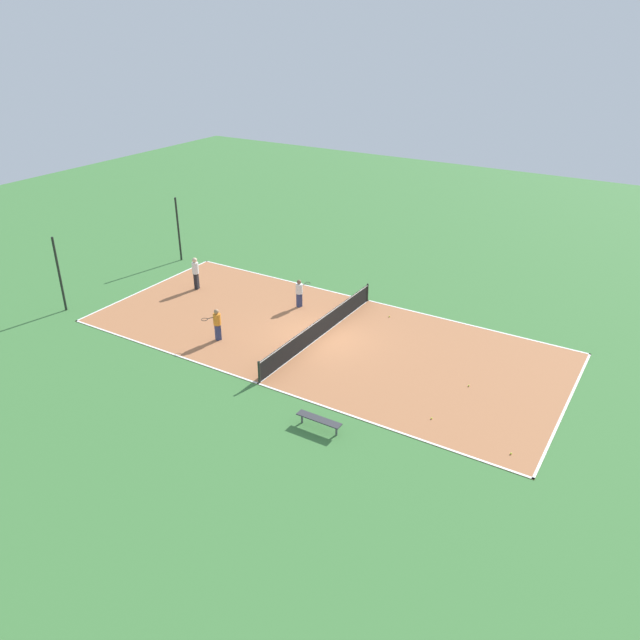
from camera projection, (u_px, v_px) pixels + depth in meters
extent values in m
plane|color=#3D7538|center=(320.00, 337.00, 29.68)|extent=(80.00, 80.00, 0.00)
cube|color=#AD6B42|center=(320.00, 337.00, 29.68)|extent=(9.96, 22.70, 0.02)
cube|color=white|center=(258.00, 383.00, 25.90)|extent=(0.10, 22.70, 0.00)
cube|color=white|center=(368.00, 300.00, 33.44)|extent=(0.10, 22.70, 0.00)
cube|color=white|center=(566.00, 407.00, 24.37)|extent=(9.96, 0.10, 0.00)
cube|color=white|center=(149.00, 288.00, 34.98)|extent=(9.96, 0.10, 0.00)
cube|color=white|center=(320.00, 337.00, 29.67)|extent=(9.96, 0.10, 0.00)
cylinder|color=black|center=(259.00, 372.00, 25.76)|extent=(0.10, 0.10, 0.99)
cylinder|color=black|center=(367.00, 292.00, 33.15)|extent=(0.10, 0.10, 0.99)
cube|color=black|center=(320.00, 328.00, 29.46)|extent=(9.66, 0.03, 0.94)
cube|color=white|center=(320.00, 319.00, 29.27)|extent=(9.66, 0.04, 0.06)
cube|color=#333338|center=(319.00, 419.00, 22.91)|extent=(0.36, 1.79, 0.04)
cylinder|color=#4C4C51|center=(336.00, 431.00, 22.66)|extent=(0.08, 0.08, 0.41)
cylinder|color=#4C4C51|center=(302.00, 418.00, 23.36)|extent=(0.08, 0.08, 0.41)
cube|color=black|center=(196.00, 281.00, 34.65)|extent=(0.29, 0.26, 0.92)
cylinder|color=white|center=(195.00, 268.00, 34.30)|extent=(0.44, 0.44, 0.64)
sphere|color=beige|center=(195.00, 260.00, 34.10)|extent=(0.28, 0.28, 0.28)
cube|color=navy|center=(218.00, 332.00, 29.23)|extent=(0.32, 0.30, 0.79)
cylinder|color=orange|center=(217.00, 319.00, 28.94)|extent=(0.49, 0.49, 0.55)
sphere|color=#A87A56|center=(216.00, 312.00, 28.77)|extent=(0.24, 0.24, 0.24)
cylinder|color=#262626|center=(210.00, 318.00, 28.74)|extent=(0.26, 0.16, 0.03)
torus|color=black|center=(204.00, 319.00, 28.61)|extent=(0.41, 0.41, 0.02)
cube|color=navy|center=(299.00, 300.00, 32.56)|extent=(0.29, 0.26, 0.76)
cylinder|color=silver|center=(299.00, 289.00, 32.27)|extent=(0.44, 0.44, 0.53)
sphere|color=brown|center=(299.00, 282.00, 32.11)|extent=(0.23, 0.23, 0.23)
cylinder|color=#262626|center=(304.00, 285.00, 32.42)|extent=(0.28, 0.10, 0.03)
torus|color=black|center=(308.00, 283.00, 32.59)|extent=(0.37, 0.37, 0.02)
sphere|color=#CCE033|center=(389.00, 316.00, 31.56)|extent=(0.07, 0.07, 0.07)
sphere|color=#CCE033|center=(511.00, 453.00, 21.71)|extent=(0.07, 0.07, 0.07)
sphere|color=#CCE033|center=(469.00, 386.00, 25.68)|extent=(0.07, 0.07, 0.07)
sphere|color=#CCE033|center=(432.00, 418.00, 23.61)|extent=(0.07, 0.07, 0.07)
cylinder|color=black|center=(59.00, 274.00, 31.52)|extent=(0.12, 0.12, 3.97)
cylinder|color=black|center=(178.00, 229.00, 38.14)|extent=(0.12, 0.12, 3.97)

